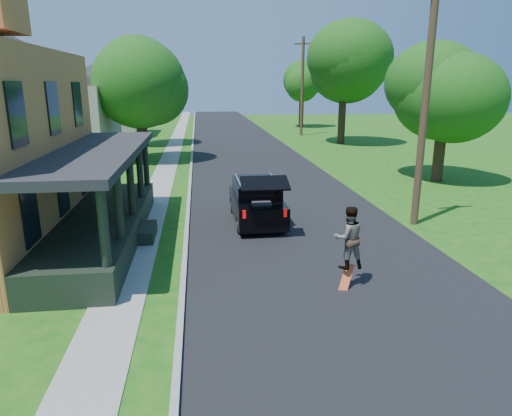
{
  "coord_description": "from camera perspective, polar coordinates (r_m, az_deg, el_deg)",
  "views": [
    {
      "loc": [
        -3.51,
        -9.17,
        5.13
      ],
      "look_at": [
        -1.99,
        3.0,
        1.79
      ],
      "focal_mm": 32.0,
      "sensor_mm": 36.0,
      "label": 1
    }
  ],
  "objects": [
    {
      "name": "ground",
      "position": [
        11.08,
        12.55,
        -12.74
      ],
      "size": [
        140.0,
        140.0,
        0.0
      ],
      "primitive_type": "plane",
      "color": "#125711",
      "rests_on": "ground"
    },
    {
      "name": "street",
      "position": [
        29.82,
        -0.26,
        5.34
      ],
      "size": [
        8.0,
        120.0,
        0.02
      ],
      "primitive_type": "cube",
      "color": "black",
      "rests_on": "ground"
    },
    {
      "name": "curb",
      "position": [
        29.62,
        -8.1,
        5.12
      ],
      "size": [
        0.15,
        120.0,
        0.12
      ],
      "primitive_type": "cube",
      "color": "gray",
      "rests_on": "ground"
    },
    {
      "name": "sidewalk",
      "position": [
        29.69,
        -11.1,
        5.01
      ],
      "size": [
        1.3,
        120.0,
        0.03
      ],
      "primitive_type": "cube",
      "color": "#999991",
      "rests_on": "ground"
    },
    {
      "name": "front_walk",
      "position": [
        17.09,
        -27.31,
        -3.98
      ],
      "size": [
        6.5,
        1.2,
        0.03
      ],
      "primitive_type": "cube",
      "color": "#999991",
      "rests_on": "ground"
    },
    {
      "name": "neighbor_house_mid",
      "position": [
        34.65,
        -24.49,
        12.37
      ],
      "size": [
        12.78,
        12.78,
        8.3
      ],
      "color": "beige",
      "rests_on": "ground"
    },
    {
      "name": "neighbor_house_far",
      "position": [
        50.18,
        -19.15,
        13.37
      ],
      "size": [
        12.78,
        12.78,
        8.3
      ],
      "color": "beige",
      "rests_on": "ground"
    },
    {
      "name": "black_suv",
      "position": [
        17.38,
        0.07,
        0.86
      ],
      "size": [
        1.79,
        4.57,
        2.12
      ],
      "rotation": [
        0.0,
        0.0,
        0.01
      ],
      "color": "black",
      "rests_on": "ground"
    },
    {
      "name": "skateboarder",
      "position": [
        11.92,
        11.49,
        -3.64
      ],
      "size": [
        0.86,
        0.7,
        1.65
      ],
      "rotation": [
        0.0,
        0.0,
        3.24
      ],
      "color": "black",
      "rests_on": "ground"
    },
    {
      "name": "skateboard",
      "position": [
        12.17,
        11.18,
        -8.82
      ],
      "size": [
        0.56,
        0.54,
        0.74
      ],
      "rotation": [
        0.0,
        0.0,
        -0.38
      ],
      "color": "#C73F11",
      "rests_on": "ground"
    },
    {
      "name": "tree_left_mid",
      "position": [
        32.22,
        -14.6,
        15.11
      ],
      "size": [
        7.25,
        7.01,
        8.42
      ],
      "rotation": [
        0.0,
        0.0,
        0.33
      ],
      "color": "black",
      "rests_on": "ground"
    },
    {
      "name": "tree_left_far",
      "position": [
        40.73,
        -14.24,
        15.54
      ],
      "size": [
        6.61,
        6.38,
        8.55
      ],
      "rotation": [
        0.0,
        0.0,
        0.29
      ],
      "color": "black",
      "rests_on": "ground"
    },
    {
      "name": "tree_right_near",
      "position": [
        26.4,
        22.54,
        13.48
      ],
      "size": [
        6.06,
        6.32,
        7.49
      ],
      "rotation": [
        0.0,
        0.0,
        -0.35
      ],
      "color": "black",
      "rests_on": "ground"
    },
    {
      "name": "tree_right_mid",
      "position": [
        41.47,
        10.95,
        17.84
      ],
      "size": [
        7.54,
        7.52,
        11.05
      ],
      "rotation": [
        0.0,
        0.0,
        -0.09
      ],
      "color": "black",
      "rests_on": "ground"
    },
    {
      "name": "tree_right_far",
      "position": [
        57.41,
        5.71,
        15.49
      ],
      "size": [
        6.48,
        6.08,
        8.06
      ],
      "rotation": [
        0.0,
        0.0,
        0.41
      ],
      "color": "black",
      "rests_on": "ground"
    },
    {
      "name": "utility_pole_near",
      "position": [
        17.62,
        20.41,
        12.17
      ],
      "size": [
        1.66,
        0.32,
        8.65
      ],
      "rotation": [
        0.0,
        0.0,
        0.12
      ],
      "color": "#452C20",
      "rests_on": "ground"
    },
    {
      "name": "utility_pole_far",
      "position": [
        47.65,
        5.81,
        14.98
      ],
      "size": [
        1.75,
        0.62,
        9.61
      ],
      "rotation": [
        0.0,
        0.0,
        -0.28
      ],
      "color": "#452C20",
      "rests_on": "ground"
    }
  ]
}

